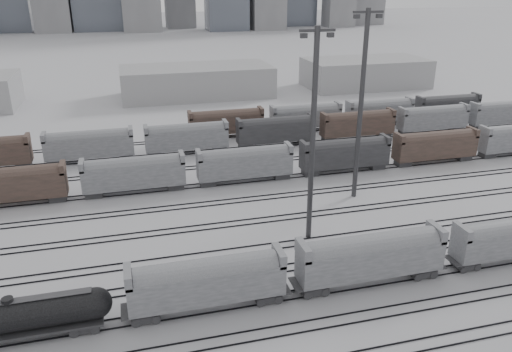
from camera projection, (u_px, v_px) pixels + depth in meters
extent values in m
plane|color=silver|center=(243.00, 310.00, 48.73)|extent=(900.00, 900.00, 0.00)
cube|color=black|center=(256.00, 341.00, 44.46)|extent=(220.00, 0.07, 0.16)
cube|color=black|center=(252.00, 330.00, 45.75)|extent=(220.00, 0.07, 0.16)
cube|color=black|center=(243.00, 307.00, 48.95)|extent=(220.00, 0.07, 0.16)
cube|color=black|center=(239.00, 299.00, 50.24)|extent=(220.00, 0.07, 0.16)
cube|color=black|center=(232.00, 280.00, 53.43)|extent=(220.00, 0.07, 0.16)
cube|color=black|center=(229.00, 272.00, 54.72)|extent=(220.00, 0.07, 0.16)
cube|color=black|center=(223.00, 256.00, 57.92)|extent=(220.00, 0.07, 0.16)
cube|color=black|center=(220.00, 250.00, 59.21)|extent=(220.00, 0.07, 0.16)
cube|color=black|center=(212.00, 229.00, 64.20)|extent=(220.00, 0.07, 0.16)
cube|color=black|center=(210.00, 224.00, 65.49)|extent=(220.00, 0.07, 0.16)
cube|color=black|center=(203.00, 206.00, 70.48)|extent=(220.00, 0.07, 0.16)
cube|color=black|center=(201.00, 202.00, 71.77)|extent=(220.00, 0.07, 0.16)
cube|color=black|center=(196.00, 188.00, 76.76)|extent=(220.00, 0.07, 0.16)
cube|color=black|center=(194.00, 184.00, 78.05)|extent=(220.00, 0.07, 0.16)
cube|color=black|center=(189.00, 170.00, 83.94)|extent=(220.00, 0.07, 0.16)
cube|color=black|center=(187.00, 167.00, 85.22)|extent=(220.00, 0.07, 0.16)
cube|color=black|center=(183.00, 154.00, 91.11)|extent=(220.00, 0.07, 0.16)
cube|color=black|center=(182.00, 152.00, 92.40)|extent=(220.00, 0.07, 0.16)
cube|color=black|center=(178.00, 141.00, 98.29)|extent=(220.00, 0.07, 0.16)
cube|color=black|center=(177.00, 139.00, 99.58)|extent=(220.00, 0.07, 0.16)
cube|color=#272729|center=(85.00, 324.00, 45.88)|extent=(2.58, 2.08, 0.69)
cube|color=#272729|center=(14.00, 331.00, 44.27)|extent=(15.38, 2.68, 0.25)
cylinder|color=black|center=(11.00, 316.00, 43.68)|extent=(14.39, 2.88, 2.88)
sphere|color=black|center=(96.00, 303.00, 45.40)|extent=(2.88, 2.88, 2.88)
cylinder|color=black|center=(7.00, 301.00, 43.09)|extent=(0.99, 0.99, 0.50)
cube|color=#272729|center=(8.00, 302.00, 43.12)|extent=(13.89, 0.89, 0.06)
cube|color=#272729|center=(145.00, 314.00, 47.18)|extent=(2.60, 2.10, 0.70)
cube|color=#272729|center=(267.00, 295.00, 50.06)|extent=(2.60, 2.10, 0.70)
cube|color=gray|center=(207.00, 284.00, 47.75)|extent=(15.01, 3.00, 3.20)
cylinder|color=gray|center=(207.00, 273.00, 47.30)|extent=(13.61, 2.90, 2.90)
cube|color=gray|center=(128.00, 277.00, 45.28)|extent=(0.70, 3.00, 1.40)
cube|color=gray|center=(279.00, 256.00, 48.73)|extent=(0.70, 3.00, 1.40)
cone|color=#272729|center=(208.00, 301.00, 48.47)|extent=(2.40, 2.40, 0.90)
cube|color=#272729|center=(313.00, 287.00, 51.23)|extent=(2.71, 2.19, 0.73)
cube|color=#272729|center=(421.00, 270.00, 54.23)|extent=(2.71, 2.19, 0.73)
cube|color=gray|center=(370.00, 259.00, 51.82)|extent=(15.63, 3.13, 3.33)
cylinder|color=gray|center=(372.00, 248.00, 51.36)|extent=(14.17, 3.02, 3.02)
cube|color=gray|center=(303.00, 251.00, 49.25)|extent=(0.73, 3.13, 1.46)
cube|color=gray|center=(437.00, 232.00, 52.85)|extent=(0.73, 3.13, 1.46)
cone|color=#272729|center=(369.00, 275.00, 52.58)|extent=(2.50, 2.50, 0.94)
cube|color=#272729|center=(465.00, 264.00, 55.59)|extent=(2.47, 2.00, 0.67)
cube|color=gray|center=(512.00, 239.00, 56.13)|extent=(14.27, 2.85, 3.04)
cube|color=gray|center=(462.00, 232.00, 53.78)|extent=(0.67, 2.85, 1.33)
cone|color=#272729|center=(509.00, 254.00, 56.82)|extent=(2.28, 2.28, 0.86)
cylinder|color=#333336|center=(313.00, 140.00, 57.72)|extent=(0.65, 0.65, 25.45)
cube|color=#333336|center=(317.00, 30.00, 53.18)|extent=(4.07, 0.31, 0.31)
cube|color=#333336|center=(304.00, 36.00, 53.01)|extent=(0.71, 0.51, 0.51)
cube|color=#333336|center=(330.00, 35.00, 53.74)|extent=(0.71, 0.51, 0.51)
cylinder|color=#333336|center=(361.00, 108.00, 69.09)|extent=(0.68, 0.68, 26.58)
cube|color=#333336|center=(368.00, 12.00, 64.36)|extent=(4.25, 0.32, 0.32)
cube|color=#333336|center=(357.00, 16.00, 64.17)|extent=(0.74, 0.53, 0.53)
cube|color=#333336|center=(379.00, 16.00, 64.94)|extent=(0.74, 0.53, 0.53)
cube|color=brown|center=(11.00, 187.00, 70.16)|extent=(15.00, 3.00, 5.60)
cube|color=gray|center=(134.00, 175.00, 74.24)|extent=(15.00, 3.00, 5.60)
cube|color=gray|center=(245.00, 165.00, 78.31)|extent=(15.00, 3.00, 5.60)
cube|color=#272729|center=(345.00, 156.00, 82.38)|extent=(15.00, 3.00, 5.60)
cube|color=brown|center=(435.00, 147.00, 86.45)|extent=(15.00, 3.00, 5.60)
cube|color=gray|center=(90.00, 146.00, 86.91)|extent=(15.00, 3.00, 5.60)
cube|color=gray|center=(187.00, 139.00, 90.99)|extent=(15.00, 3.00, 5.60)
cube|color=#272729|center=(276.00, 132.00, 95.06)|extent=(15.00, 3.00, 5.60)
cube|color=brown|center=(357.00, 125.00, 99.13)|extent=(15.00, 3.00, 5.60)
cube|color=gray|center=(433.00, 119.00, 103.20)|extent=(15.00, 3.00, 5.60)
cube|color=gray|center=(502.00, 114.00, 107.28)|extent=(15.00, 3.00, 5.60)
cube|color=brown|center=(226.00, 124.00, 100.32)|extent=(15.00, 3.00, 5.60)
cube|color=gray|center=(306.00, 118.00, 104.39)|extent=(15.00, 3.00, 5.60)
cube|color=gray|center=(379.00, 113.00, 108.46)|extent=(15.00, 3.00, 5.60)
cube|color=#272729|center=(447.00, 108.00, 112.54)|extent=(15.00, 3.00, 5.60)
cube|color=gray|center=(197.00, 81.00, 134.86)|extent=(40.00, 18.00, 8.00)
cube|color=gray|center=(365.00, 73.00, 146.84)|extent=(35.00, 18.00, 8.00)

